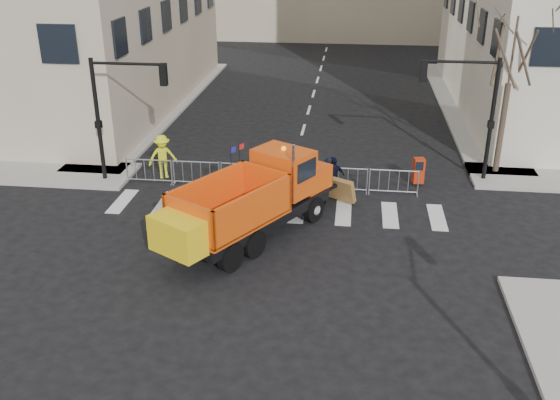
# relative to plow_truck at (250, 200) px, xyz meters

# --- Properties ---
(ground) EXTENTS (120.00, 120.00, 0.00)m
(ground) POSITION_rel_plow_truck_xyz_m (0.75, -2.90, -1.52)
(ground) COLOR black
(ground) RESTS_ON ground
(sidewalk_back) EXTENTS (64.00, 5.00, 0.15)m
(sidewalk_back) POSITION_rel_plow_truck_xyz_m (0.75, 5.60, -1.44)
(sidewalk_back) COLOR gray
(sidewalk_back) RESTS_ON ground
(traffic_light_left) EXTENTS (0.18, 0.18, 5.40)m
(traffic_light_left) POSITION_rel_plow_truck_xyz_m (-7.25, 4.60, 1.18)
(traffic_light_left) COLOR black
(traffic_light_left) RESTS_ON ground
(traffic_light_right) EXTENTS (0.18, 0.18, 5.40)m
(traffic_light_right) POSITION_rel_plow_truck_xyz_m (9.25, 6.60, 1.18)
(traffic_light_right) COLOR black
(traffic_light_right) RESTS_ON ground
(crowd_barriers) EXTENTS (12.60, 0.60, 1.10)m
(crowd_barriers) POSITION_rel_plow_truck_xyz_m (-0.00, 4.70, -0.97)
(crowd_barriers) COLOR #9EA0A5
(crowd_barriers) RESTS_ON ground
(street_tree) EXTENTS (3.00, 3.00, 7.50)m
(street_tree) POSITION_rel_plow_truck_xyz_m (9.95, 7.60, 2.23)
(street_tree) COLOR #382B21
(street_tree) RESTS_ON ground
(plow_truck) EXTENTS (6.53, 8.75, 3.42)m
(plow_truck) POSITION_rel_plow_truck_xyz_m (0.00, 0.00, 0.00)
(plow_truck) COLOR black
(plow_truck) RESTS_ON ground
(cop_a) EXTENTS (0.73, 0.60, 1.73)m
(cop_a) POSITION_rel_plow_truck_xyz_m (2.52, 4.10, -0.65)
(cop_a) COLOR black
(cop_a) RESTS_ON ground
(cop_b) EXTENTS (0.96, 0.80, 1.77)m
(cop_b) POSITION_rel_plow_truck_xyz_m (2.10, 3.31, -0.63)
(cop_b) COLOR black
(cop_b) RESTS_ON ground
(cop_c) EXTENTS (1.08, 0.94, 1.75)m
(cop_c) POSITION_rel_plow_truck_xyz_m (2.76, 4.10, -0.64)
(cop_c) COLOR black
(cop_c) RESTS_ON ground
(worker) EXTENTS (1.44, 1.20, 1.94)m
(worker) POSITION_rel_plow_truck_xyz_m (-4.69, 5.00, -0.40)
(worker) COLOR yellow
(worker) RESTS_ON sidewalk_back
(newspaper_box) EXTENTS (0.51, 0.47, 1.10)m
(newspaper_box) POSITION_rel_plow_truck_xyz_m (6.34, 5.75, -0.82)
(newspaper_box) COLOR #B1280D
(newspaper_box) RESTS_ON sidewalk_back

